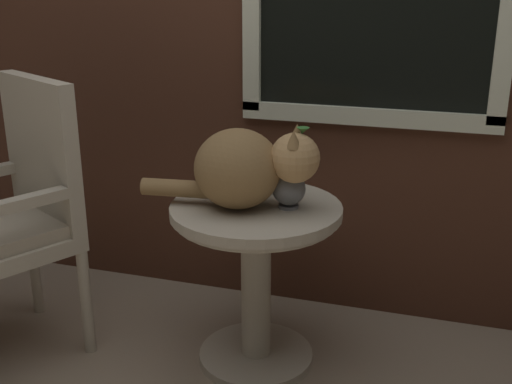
# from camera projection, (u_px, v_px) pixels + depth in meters

# --- Properties ---
(back_wall) EXTENTS (4.00, 0.07, 2.60)m
(back_wall) POSITION_uv_depth(u_px,v_px,m) (263.00, 2.00, 2.54)
(back_wall) COLOR #47281C
(back_wall) RESTS_ON ground_plane
(wicker_side_table) EXTENTS (0.62, 0.62, 0.63)m
(wicker_side_table) POSITION_uv_depth(u_px,v_px,m) (256.00, 253.00, 2.31)
(wicker_side_table) COLOR #B2A893
(wicker_side_table) RESTS_ON ground_plane
(wicker_chair) EXTENTS (0.64, 0.64, 1.06)m
(wicker_chair) POSITION_uv_depth(u_px,v_px,m) (15.00, 209.00, 2.38)
(wicker_chair) COLOR #B2A893
(wicker_chair) RESTS_ON ground_plane
(cat) EXTENTS (0.63, 0.31, 0.30)m
(cat) POSITION_uv_depth(u_px,v_px,m) (245.00, 167.00, 2.18)
(cat) COLOR olive
(cat) RESTS_ON wicker_side_table
(pewter_vase_with_ivy) EXTENTS (0.13, 0.12, 0.29)m
(pewter_vase_with_ivy) POSITION_uv_depth(u_px,v_px,m) (289.00, 185.00, 2.20)
(pewter_vase_with_ivy) COLOR slate
(pewter_vase_with_ivy) RESTS_ON wicker_side_table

